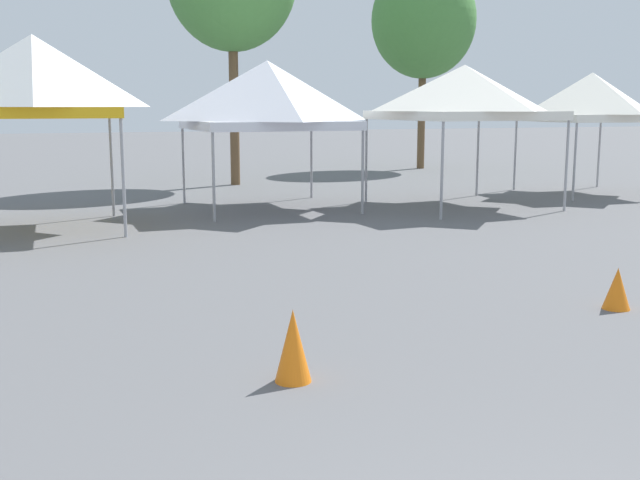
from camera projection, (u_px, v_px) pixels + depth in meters
canopy_tent_left_of_center at (34, 76)px, 14.50m from camera, size 3.09×3.09×3.67m
canopy_tent_behind_center at (267, 95)px, 17.59m from camera, size 3.48×3.48×3.37m
canopy_tent_behind_right at (464, 92)px, 17.95m from camera, size 3.74×3.74×3.29m
canopy_tent_behind_left at (591, 97)px, 20.68m from camera, size 3.09×3.09×3.23m
tree_behind_tents_left at (424, 21)px, 28.62m from camera, size 3.86×3.86×7.60m
traffic_cone_lot_center at (293, 346)px, 6.67m from camera, size 0.32×0.32×0.64m
traffic_cone_near_barrier at (617, 288)px, 9.07m from camera, size 0.32×0.32×0.49m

